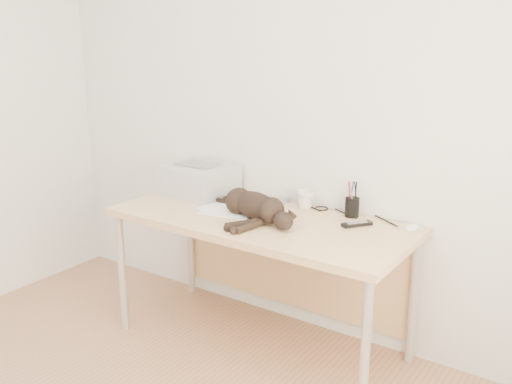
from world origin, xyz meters
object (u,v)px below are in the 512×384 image
Objects in this scene: printer at (199,179)px; pen_cup at (352,207)px; mouse at (412,225)px; desk at (269,237)px; cat at (253,207)px; mug at (305,200)px.

printer is 0.95m from pen_cup.
desk is at bearing -155.46° from mouse.
desk is 0.76m from mouse.
mug is at bearing 84.08° from cat.
pen_cup is at bearing 7.24° from printer.
mug is at bearing -170.52° from mouse.
cat is at bearing -113.20° from mug.
mouse is (0.72, 0.19, 0.15)m from desk.
pen_cup is (0.95, 0.12, -0.04)m from printer.
mouse is at bearing -1.73° from pen_cup.
desk is 3.99× the size of printer.
mouse is (1.27, 0.11, -0.07)m from printer.
cat is 6.12× the size of mouse.
desk is 15.14× the size of mug.
mouse is at bearing 4.93° from printer.
cat is at bearing -147.66° from mouse.
pen_cup is (0.41, 0.32, -0.01)m from cat.
cat is 0.52m from pen_cup.
mouse is (0.74, 0.31, -0.05)m from cat.
printer reaches higher than mug.
mug is at bearing -177.94° from pen_cup.
desk is at bearing -120.28° from mug.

